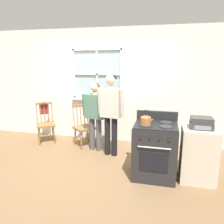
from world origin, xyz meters
TOP-DOWN VIEW (x-y plane):
  - ground_plane at (0.00, 0.00)m, footprint 16.00×16.00m
  - wall_back at (0.01, 1.40)m, footprint 6.40×0.16m
  - chair_by_window at (-1.34, 0.85)m, footprint 0.57×0.57m
  - chair_near_wall at (-0.34, 0.83)m, footprint 0.58×0.58m
  - person_elderly_left at (-0.01, 0.66)m, footprint 0.60×0.28m
  - person_teen_center at (0.39, 0.48)m, footprint 0.57×0.27m
  - stove at (1.32, -0.19)m, footprint 0.71×0.68m
  - kettle at (1.17, -0.32)m, footprint 0.21×0.17m
  - potted_plant at (0.08, 1.31)m, footprint 0.17×0.17m
  - handbag at (-1.47, 1.05)m, footprint 0.25×0.25m
  - side_counter at (2.02, -0.15)m, footprint 0.55×0.50m
  - stereo at (2.02, -0.17)m, footprint 0.34×0.29m

SIDE VIEW (x-z plane):
  - ground_plane at x=0.00m, z-range 0.00..0.00m
  - chair_by_window at x=-1.34m, z-range -0.04..0.92m
  - chair_near_wall at x=-0.34m, z-range -0.04..0.92m
  - side_counter at x=2.02m, z-range 0.00..0.90m
  - stove at x=1.32m, z-range -0.07..1.02m
  - handbag at x=-1.47m, z-range 0.63..0.94m
  - person_elderly_left at x=-0.01m, z-range 0.16..1.66m
  - stereo at x=2.02m, z-range 0.90..1.08m
  - kettle at x=1.17m, z-range 0.90..1.15m
  - person_teen_center at x=0.39m, z-range 0.20..1.89m
  - potted_plant at x=0.08m, z-range 0.98..1.23m
  - wall_back at x=0.01m, z-range -0.02..2.68m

